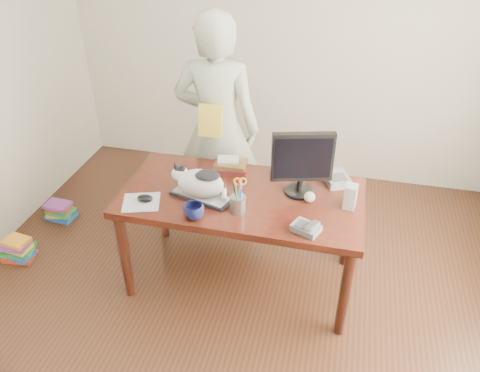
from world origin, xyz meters
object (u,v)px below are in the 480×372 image
desk (244,206)px  cat (199,182)px  monitor (302,161)px  coffee_mug (194,211)px  keyboard (201,196)px  pen_cup (238,202)px  mouse (145,198)px  speaker (350,197)px  calculator (336,179)px  baseball (310,197)px  book_pile_a (18,249)px  book_pile_b (60,211)px  phone (307,228)px  person (217,129)px  book_stack (230,165)px

desk → cat: cat is taller
monitor → coffee_mug: size_ratio=3.65×
keyboard → pen_cup: bearing=-2.8°
mouse → coffee_mug: (0.37, -0.10, 0.02)m
pen_cup → speaker: 0.71m
coffee_mug → calculator: bearing=36.8°
keyboard → mouse: 0.36m
baseball → book_pile_a: (-2.20, -0.22, -0.70)m
baseball → monitor: bearing=133.7°
cat → speaker: bearing=22.8°
pen_cup → coffee_mug: (-0.25, -0.13, -0.02)m
desk → book_pile_a: size_ratio=5.92×
keyboard → cat: cat is taller
baseball → cat: bearing=-170.7°
keyboard → mouse: size_ratio=3.56×
pen_cup → book_pile_a: pen_cup is taller
speaker → monitor: bearing=174.7°
cat → pen_cup: bearing=-2.3°
mouse → calculator: size_ratio=0.50×
speaker → baseball: 0.26m
desk → book_pile_b: bearing=171.0°
coffee_mug → monitor: bearing=34.8°
pen_cup → phone: (0.44, -0.10, -0.05)m
calculator → person: person is taller
speaker → phone: bearing=-119.5°
calculator → book_pile_b: bearing=155.3°
phone → calculator: bearing=99.9°
keyboard → book_pile_a: (-1.50, -0.11, -0.67)m
desk → phone: bearing=-38.1°
speaker → book_pile_a: size_ratio=0.60×
keyboard → baseball: baseball is taller
pen_cup → calculator: 0.76m
monitor → mouse: monitor is taller
person → desk: bearing=120.0°
baseball → book_pile_a: bearing=-174.2°
person → book_pile_a: person is taller
coffee_mug → calculator: size_ratio=0.50×
mouse → speaker: (1.29, 0.24, 0.06)m
cat → speaker: size_ratio=2.45×
mouse → speaker: 1.31m
baseball → book_pile_b: bearing=171.4°
keyboard → cat: size_ratio=1.08×
cat → mouse: size_ratio=3.29×
monitor → person: (-0.71, 0.51, -0.10)m
desk → mouse: bearing=-153.2°
phone → speaker: size_ratio=1.18×
desk → book_pile_a: bearing=-171.0°
monitor → book_pile_b: (-2.09, 0.25, -0.93)m
book_stack → person: size_ratio=0.14×
keyboard → phone: phone is taller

